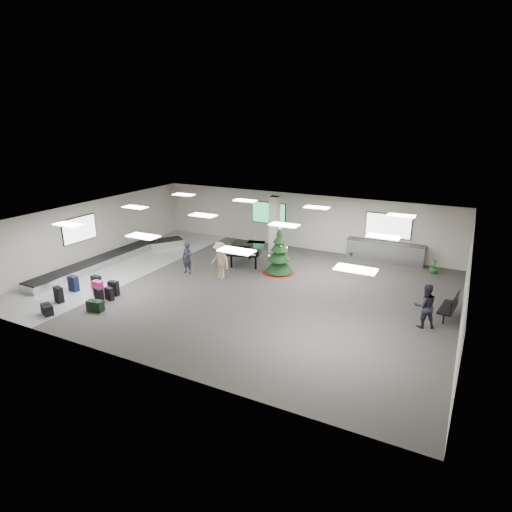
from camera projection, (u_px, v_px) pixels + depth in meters
The scene contains 21 objects.
ground at pixel (242, 287), 19.42m from camera, with size 18.00×18.00×0.00m, color #33312F.
room_envelope at pixel (242, 233), 19.43m from camera, with size 18.02×14.02×3.21m.
baggage_carousel at pixel (112, 259), 22.67m from camera, with size 2.28×9.71×0.43m.
service_counter at pixel (385, 252), 22.72m from camera, with size 4.05×0.65×1.08m.
suitcase_0 at pixel (59, 295), 17.77m from camera, with size 0.47×0.33×0.69m.
suitcase_1 at pixel (99, 296), 17.70m from camera, with size 0.46×0.32×0.66m.
pink_suitcase at pixel (98, 289), 18.35m from camera, with size 0.45×0.27×0.72m.
suitcase_3 at pixel (114, 288), 18.45m from camera, with size 0.47×0.30×0.67m.
navy_suitcase at pixel (73, 284), 18.91m from camera, with size 0.47×0.30×0.72m.
green_duffel at pixel (95, 306), 17.01m from camera, with size 0.69×0.42×0.45m.
suitcase_7 at pixel (109, 294), 18.01m from camera, with size 0.41×0.26×0.57m.
suitcase_8 at pixel (96, 282), 19.11m from camera, with size 0.44×0.25×0.66m.
black_duffel at pixel (47, 309), 16.72m from camera, with size 0.69×0.55×0.42m.
christmas_tree at pixel (279, 257), 20.97m from camera, with size 1.70×1.70×2.42m.
grand_piano at pixel (246, 248), 22.23m from camera, with size 2.10×2.45×1.20m.
bench at pixel (451, 305), 16.26m from camera, with size 0.70×1.56×0.96m.
traveler_a at pixel (187, 258), 20.96m from camera, with size 0.57×0.37×1.55m, color black.
traveler_b at pixel (220, 260), 20.28m from camera, with size 1.16×0.66×1.79m, color #9C8261.
traveler_bench at pixel (425, 306), 15.53m from camera, with size 0.81×0.63×1.68m, color black.
potted_plant_left at pixel (353, 251), 23.36m from camera, with size 0.45×0.36×0.81m, color #184215.
potted_plant_right at pixel (434, 266), 21.08m from camera, with size 0.40×0.40×0.71m, color #184215.
Camera 1 is at (8.74, -15.77, 7.37)m, focal length 30.00 mm.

